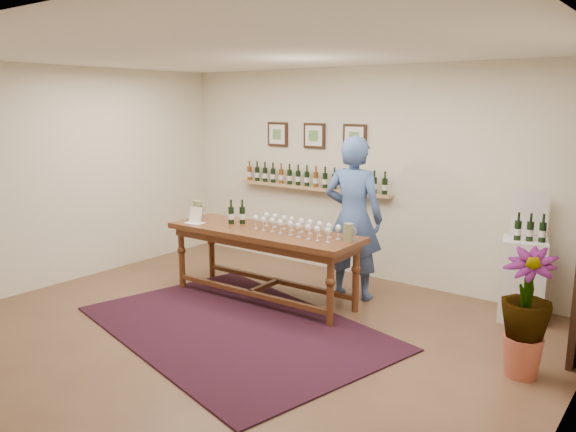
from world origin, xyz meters
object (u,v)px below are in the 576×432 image
Objects in this scene: tasting_table at (263,240)px; display_pedestal at (522,279)px; potted_plant at (526,313)px; person at (353,218)px.

tasting_table is 2.92m from display_pedestal.
potted_plant reaches higher than tasting_table.
person is (-2.21, 0.87, 0.41)m from potted_plant.
potted_plant is (0.37, -1.36, 0.12)m from display_pedestal.
tasting_table is 1.10m from person.
tasting_table is 2.72× the size of display_pedestal.
display_pedestal reaches higher than tasting_table.
person is at bearing 158.62° from potted_plant.
display_pedestal is at bearing -175.37° from person.
potted_plant is at bearing -74.55° from display_pedestal.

